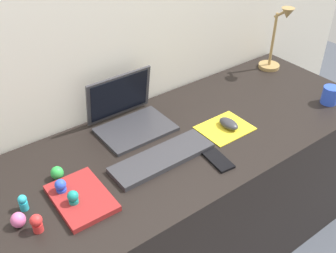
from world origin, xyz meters
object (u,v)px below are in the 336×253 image
Objects in this scene: laptop at (128,114)px; mouse at (229,124)px; toy_figurine_cyan at (23,202)px; desk_lamp at (277,41)px; toy_figurine_teal at (73,199)px; cell_phone at (218,160)px; keyboard at (162,158)px; coffee_mug at (330,95)px; toy_figurine_red at (37,223)px; toy_figurine_green at (57,173)px; toy_figurine_blue at (61,187)px; notebook_pad at (81,198)px; toy_figurine_pink at (18,220)px.

mouse is at bearing -39.74° from laptop.
desk_lamp is at bearing 7.47° from toy_figurine_cyan.
desk_lamp is at bearing -1.14° from laptop.
mouse is at bearing 1.94° from toy_figurine_teal.
toy_figurine_teal is (-0.53, 0.11, 0.03)m from cell_phone.
keyboard is 5.03× the size of coffee_mug.
toy_figurine_cyan is at bearing 169.86° from cell_phone.
laptop is 0.92m from coffee_mug.
toy_figurine_red is at bearing 176.50° from coffee_mug.
mouse is at bearing -10.98° from toy_figurine_green.
cell_phone is 0.58m from toy_figurine_blue.
keyboard is 0.39m from toy_figurine_blue.
mouse is at bearing 165.46° from coffee_mug.
toy_figurine_cyan is (-0.67, 0.20, 0.03)m from cell_phone.
coffee_mug is at bearing -4.96° from notebook_pad.
notebook_pad is at bearing -179.11° from mouse.
toy_figurine_teal is 0.14m from toy_figurine_red.
desk_lamp reaches higher than laptop.
keyboard is at bearing 3.25° from toy_figurine_teal.
coffee_mug is (1.19, -0.12, 0.03)m from notebook_pad.
toy_figurine_pink is 0.23m from toy_figurine_green.
toy_figurine_green is 0.24m from toy_figurine_red.
toy_figurine_green is at bearing 35.02° from toy_figurine_pink.
cell_phone is at bearing -7.45° from toy_figurine_red.
coffee_mug is (0.51, -0.13, 0.02)m from mouse.
toy_figurine_green is at bearing 158.68° from keyboard.
desk_lamp is 1.48m from toy_figurine_pink.
coffee_mug is at bearing -12.48° from toy_figurine_green.
laptop is at bearing 19.04° from toy_figurine_green.
notebook_pad is 0.21m from toy_figurine_pink.
notebook_pad is 2.94× the size of coffee_mug.
keyboard is at bearing 147.42° from cell_phone.
toy_figurine_teal is 1.04× the size of toy_figurine_red.
toy_figurine_green reaches higher than mouse.
laptop is 0.57m from toy_figurine_cyan.
toy_figurine_green is (-0.36, 0.14, 0.02)m from keyboard.
toy_figurine_pink is 0.88× the size of toy_figurine_cyan.
toy_figurine_teal is (0.17, -0.03, 0.01)m from toy_figurine_pink.
toy_figurine_pink is (-0.57, -0.26, -0.03)m from laptop.
notebook_pad is at bearing -142.50° from laptop.
toy_figurine_green is at bearing 25.69° from toy_figurine_cyan.
laptop reaches higher than toy_figurine_blue.
desk_lamp is at bearing 5.14° from toy_figurine_green.
desk_lamp is 4.16× the size of coffee_mug.
coffee_mug reaches higher than toy_figurine_teal.
toy_figurine_blue is (-1.23, 0.18, -0.01)m from coffee_mug.
keyboard is at bearing 5.10° from toy_figurine_red.
laptop is at bearing 28.21° from toy_figurine_blue.
laptop is 4.57× the size of toy_figurine_blue.
keyboard is 6.34× the size of toy_figurine_red.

